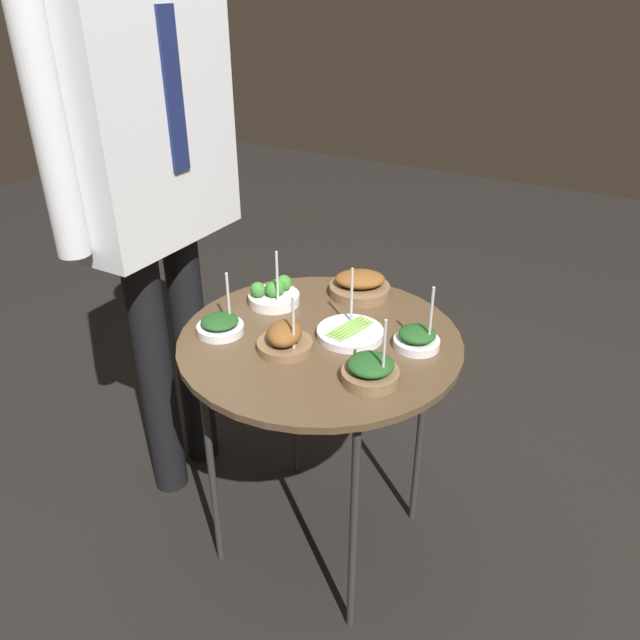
# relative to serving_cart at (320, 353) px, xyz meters

# --- Properties ---
(ground_plane) EXTENTS (8.00, 8.00, 0.00)m
(ground_plane) POSITION_rel_serving_cart_xyz_m (0.00, 0.00, -0.67)
(ground_plane) COLOR black
(serving_cart) EXTENTS (0.71, 0.71, 0.71)m
(serving_cart) POSITION_rel_serving_cart_xyz_m (0.00, 0.00, 0.00)
(serving_cart) COLOR brown
(serving_cart) RESTS_ON ground_plane
(bowl_roast_mid_right) EXTENTS (0.14, 0.14, 0.16)m
(bowl_roast_mid_right) POSITION_rel_serving_cart_xyz_m (-0.09, 0.05, 0.08)
(bowl_roast_mid_right) COLOR brown
(bowl_roast_mid_right) RESTS_ON serving_cart
(bowl_spinach_back_right) EXTENTS (0.13, 0.13, 0.17)m
(bowl_spinach_back_right) POSITION_rel_serving_cart_xyz_m (-0.11, -0.19, 0.07)
(bowl_spinach_back_right) COLOR brown
(bowl_spinach_back_right) RESTS_ON serving_cart
(bowl_spinach_near_rim) EXTENTS (0.11, 0.11, 0.17)m
(bowl_spinach_near_rim) POSITION_rel_serving_cart_xyz_m (0.08, -0.23, 0.07)
(bowl_spinach_near_rim) COLOR silver
(bowl_spinach_near_rim) RESTS_ON serving_cart
(bowl_asparagus_front_left) EXTENTS (0.17, 0.17, 0.17)m
(bowl_asparagus_front_left) POSITION_rel_serving_cart_xyz_m (0.04, -0.06, 0.06)
(bowl_asparagus_front_left) COLOR silver
(bowl_asparagus_front_left) RESTS_ON serving_cart
(bowl_spinach_back_left) EXTENTS (0.12, 0.12, 0.16)m
(bowl_spinach_back_left) POSITION_rel_serving_cart_xyz_m (-0.10, 0.23, 0.07)
(bowl_spinach_back_left) COLOR silver
(bowl_spinach_back_left) RESTS_ON serving_cart
(bowl_broccoli_front_right) EXTENTS (0.14, 0.14, 0.17)m
(bowl_broccoli_front_right) POSITION_rel_serving_cart_xyz_m (0.10, 0.20, 0.08)
(bowl_broccoli_front_right) COLOR silver
(bowl_broccoli_front_right) RESTS_ON serving_cart
(bowl_roast_far_rim) EXTENTS (0.17, 0.17, 0.07)m
(bowl_roast_far_rim) POSITION_rel_serving_cart_xyz_m (0.26, 0.02, 0.08)
(bowl_roast_far_rim) COLOR brown
(bowl_roast_far_rim) RESTS_ON serving_cart
(waiter_figure) EXTENTS (0.64, 0.24, 1.74)m
(waiter_figure) POSITION_rel_serving_cart_xyz_m (0.04, 0.55, 0.43)
(waiter_figure) COLOR black
(waiter_figure) RESTS_ON ground_plane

